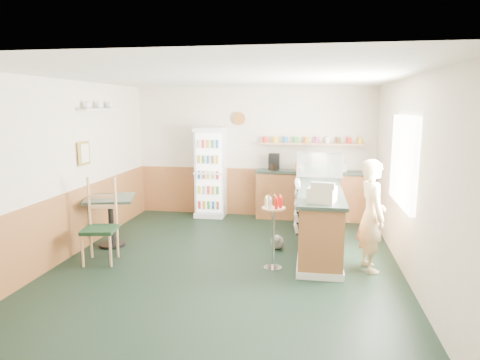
% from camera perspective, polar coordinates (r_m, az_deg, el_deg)
% --- Properties ---
extents(ground, '(6.00, 6.00, 0.00)m').
position_cam_1_polar(ground, '(6.44, -1.79, -11.12)').
color(ground, black).
rests_on(ground, ground).
extents(room_envelope, '(5.04, 6.02, 2.72)m').
position_cam_1_polar(room_envelope, '(6.83, -2.55, 3.26)').
color(room_envelope, beige).
rests_on(room_envelope, ground).
extents(service_counter, '(0.68, 3.01, 1.01)m').
position_cam_1_polar(service_counter, '(7.22, 10.49, -5.13)').
color(service_counter, '#955530').
rests_on(service_counter, ground).
extents(back_counter, '(2.24, 0.42, 1.69)m').
position_cam_1_polar(back_counter, '(8.88, 9.27, -1.70)').
color(back_counter, '#955530').
rests_on(back_counter, ground).
extents(drinks_fridge, '(0.62, 0.53, 1.87)m').
position_cam_1_polar(drinks_fridge, '(8.99, -3.95, 1.03)').
color(drinks_fridge, white).
rests_on(drinks_fridge, ground).
extents(display_case, '(0.82, 0.43, 0.47)m').
position_cam_1_polar(display_case, '(7.85, 10.56, 1.87)').
color(display_case, silver).
rests_on(display_case, service_counter).
extents(cash_register, '(0.43, 0.44, 0.21)m').
position_cam_1_polar(cash_register, '(5.94, 10.88, -1.92)').
color(cash_register, beige).
rests_on(cash_register, service_counter).
extents(shopkeeper, '(0.48, 0.60, 1.59)m').
position_cam_1_polar(shopkeeper, '(6.27, 17.16, -4.55)').
color(shopkeeper, tan).
rests_on(shopkeeper, ground).
extents(condiment_stand, '(0.34, 0.34, 1.05)m').
position_cam_1_polar(condiment_stand, '(6.09, 4.48, -5.58)').
color(condiment_stand, silver).
rests_on(condiment_stand, ground).
extents(newspaper_rack, '(0.09, 0.44, 0.89)m').
position_cam_1_polar(newspaper_rack, '(7.15, 7.68, -3.46)').
color(newspaper_rack, black).
rests_on(newspaper_rack, ground).
extents(cafe_table, '(0.94, 0.94, 0.83)m').
position_cam_1_polar(cafe_table, '(7.38, -16.87, -4.08)').
color(cafe_table, black).
rests_on(cafe_table, ground).
extents(cafe_chair, '(0.55, 0.55, 1.25)m').
position_cam_1_polar(cafe_chair, '(6.74, -17.89, -4.82)').
color(cafe_chair, black).
rests_on(cafe_chair, ground).
extents(dog_doorstop, '(0.22, 0.29, 0.27)m').
position_cam_1_polar(dog_doorstop, '(7.05, 4.96, -8.19)').
color(dog_doorstop, gray).
rests_on(dog_doorstop, ground).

